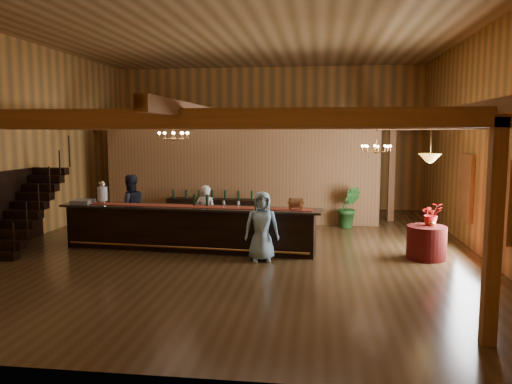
# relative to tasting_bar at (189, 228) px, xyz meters

# --- Properties ---
(floor) EXTENTS (14.00, 14.00, 0.00)m
(floor) POSITION_rel_tasting_bar_xyz_m (1.20, 0.48, -0.57)
(floor) COLOR #47311C
(floor) RESTS_ON ground
(ceiling) EXTENTS (14.00, 14.00, 0.00)m
(ceiling) POSITION_rel_tasting_bar_xyz_m (1.20, 0.48, 4.93)
(ceiling) COLOR #9E7844
(ceiling) RESTS_ON wall_back
(wall_back) EXTENTS (12.00, 0.10, 5.50)m
(wall_back) POSITION_rel_tasting_bar_xyz_m (1.20, 7.48, 2.18)
(wall_back) COLOR #BA7B33
(wall_back) RESTS_ON floor
(wall_front) EXTENTS (12.00, 0.10, 5.50)m
(wall_front) POSITION_rel_tasting_bar_xyz_m (1.20, -6.52, 2.18)
(wall_front) COLOR #BA7B33
(wall_front) RESTS_ON floor
(wall_left) EXTENTS (0.10, 14.00, 5.50)m
(wall_left) POSITION_rel_tasting_bar_xyz_m (-4.80, 0.48, 2.18)
(wall_left) COLOR #BA7B33
(wall_left) RESTS_ON floor
(wall_right) EXTENTS (0.10, 14.00, 5.50)m
(wall_right) POSITION_rel_tasting_bar_xyz_m (7.20, 0.48, 2.18)
(wall_right) COLOR #BA7B33
(wall_right) RESTS_ON floor
(beam_grid) EXTENTS (11.90, 13.90, 0.39)m
(beam_grid) POSITION_rel_tasting_bar_xyz_m (1.20, 0.99, 2.67)
(beam_grid) COLOR #A2623A
(beam_grid) RESTS_ON wall_left
(support_posts) EXTENTS (9.20, 10.20, 3.20)m
(support_posts) POSITION_rel_tasting_bar_xyz_m (1.20, -0.02, 1.03)
(support_posts) COLOR #A2623A
(support_posts) RESTS_ON floor
(partition_wall) EXTENTS (9.00, 0.18, 3.10)m
(partition_wall) POSITION_rel_tasting_bar_xyz_m (0.70, 3.98, 0.98)
(partition_wall) COLOR brown
(partition_wall) RESTS_ON floor
(window_right_front) EXTENTS (0.12, 1.05, 1.75)m
(window_right_front) POSITION_rel_tasting_bar_xyz_m (7.15, -1.12, 0.98)
(window_right_front) COLOR white
(window_right_front) RESTS_ON wall_right
(window_right_back) EXTENTS (0.12, 1.05, 1.75)m
(window_right_back) POSITION_rel_tasting_bar_xyz_m (7.15, 1.48, 0.98)
(window_right_back) COLOR white
(window_right_back) RESTS_ON wall_right
(staircase) EXTENTS (1.00, 2.80, 2.00)m
(staircase) POSITION_rel_tasting_bar_xyz_m (-4.25, -0.26, 0.43)
(staircase) COLOR black
(staircase) RESTS_ON floor
(backroom_boxes) EXTENTS (4.10, 0.60, 1.10)m
(backroom_boxes) POSITION_rel_tasting_bar_xyz_m (0.90, 5.98, -0.04)
(backroom_boxes) COLOR black
(backroom_boxes) RESTS_ON floor
(tasting_bar) EXTENTS (6.78, 1.35, 1.14)m
(tasting_bar) POSITION_rel_tasting_bar_xyz_m (0.00, 0.00, 0.00)
(tasting_bar) COLOR black
(tasting_bar) RESTS_ON floor
(beverage_dispenser) EXTENTS (0.26, 0.26, 0.60)m
(beverage_dispenser) POSITION_rel_tasting_bar_xyz_m (-2.38, 0.23, 0.84)
(beverage_dispenser) COLOR silver
(beverage_dispenser) RESTS_ON tasting_bar
(glass_rack_tray) EXTENTS (0.50, 0.50, 0.10)m
(glass_rack_tray) POSITION_rel_tasting_bar_xyz_m (-2.89, 0.16, 0.60)
(glass_rack_tray) COLOR gray
(glass_rack_tray) RESTS_ON tasting_bar
(raffle_drum) EXTENTS (0.34, 0.24, 0.30)m
(raffle_drum) POSITION_rel_tasting_bar_xyz_m (2.73, -0.25, 0.73)
(raffle_drum) COLOR brown
(raffle_drum) RESTS_ON tasting_bar
(bar_bottle_0) EXTENTS (0.07, 0.07, 0.30)m
(bar_bottle_0) POSITION_rel_tasting_bar_xyz_m (0.13, 0.12, 0.70)
(bar_bottle_0) COLOR black
(bar_bottle_0) RESTS_ON tasting_bar
(bar_bottle_1) EXTENTS (0.07, 0.07, 0.30)m
(bar_bottle_1) POSITION_rel_tasting_bar_xyz_m (0.47, 0.10, 0.70)
(bar_bottle_1) COLOR black
(bar_bottle_1) RESTS_ON tasting_bar
(backbar_shelf) EXTENTS (3.02, 0.63, 0.84)m
(backbar_shelf) POSITION_rel_tasting_bar_xyz_m (-0.16, 3.57, -0.15)
(backbar_shelf) COLOR black
(backbar_shelf) RESTS_ON floor
(round_table) EXTENTS (0.91, 0.91, 0.79)m
(round_table) POSITION_rel_tasting_bar_xyz_m (5.83, -0.17, -0.18)
(round_table) COLOR #4C0802
(round_table) RESTS_ON floor
(chandelier_left) EXTENTS (0.80, 0.80, 0.44)m
(chandelier_left) POSITION_rel_tasting_bar_xyz_m (-0.51, 0.52, 2.35)
(chandelier_left) COLOR #AC7337
(chandelier_left) RESTS_ON beam_grid
(chandelier_right) EXTENTS (0.80, 0.80, 0.80)m
(chandelier_right) POSITION_rel_tasting_bar_xyz_m (4.84, 1.98, 1.99)
(chandelier_right) COLOR #AC7337
(chandelier_right) RESTS_ON beam_grid
(pendant_lamp) EXTENTS (0.52, 0.52, 0.90)m
(pendant_lamp) POSITION_rel_tasting_bar_xyz_m (5.83, -0.17, 1.83)
(pendant_lamp) COLOR #AC7337
(pendant_lamp) RESTS_ON beam_grid
(bartender) EXTENTS (0.62, 0.45, 1.59)m
(bartender) POSITION_rel_tasting_bar_xyz_m (0.28, 0.74, 0.23)
(bartender) COLOR white
(bartender) RESTS_ON floor
(staff_second) EXTENTS (1.14, 1.09, 1.85)m
(staff_second) POSITION_rel_tasting_bar_xyz_m (-1.85, 0.80, 0.35)
(staff_second) COLOR #1D202E
(staff_second) RESTS_ON floor
(guest) EXTENTS (0.88, 0.66, 1.64)m
(guest) POSITION_rel_tasting_bar_xyz_m (1.97, -0.82, 0.25)
(guest) COLOR #8BB6CC
(guest) RESTS_ON floor
(floor_plant) EXTENTS (0.77, 0.64, 1.31)m
(floor_plant) POSITION_rel_tasting_bar_xyz_m (4.21, 3.54, 0.08)
(floor_plant) COLOR #1D4A17
(floor_plant) RESTS_ON floor
(table_flowers) EXTENTS (0.56, 0.51, 0.55)m
(table_flowers) POSITION_rel_tasting_bar_xyz_m (5.94, -0.04, 0.50)
(table_flowers) COLOR red
(table_flowers) RESTS_ON round_table
(table_vase) EXTENTS (0.17, 0.17, 0.28)m
(table_vase) POSITION_rel_tasting_bar_xyz_m (5.93, -0.14, 0.36)
(table_vase) COLOR #AC7337
(table_vase) RESTS_ON round_table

